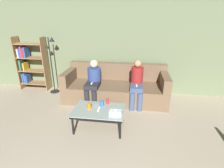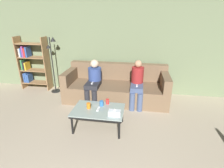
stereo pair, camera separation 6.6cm
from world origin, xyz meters
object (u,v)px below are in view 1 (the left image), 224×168
object	(u,v)px
bookshelf	(29,64)
seated_person_mid_left	(137,82)
cup_far_center	(102,103)
standing_lamp	(52,60)
game_remote	(99,109)
coffee_table	(99,111)
cup_near_left	(108,102)
couch	(116,87)
seated_person_left_end	(93,80)
tissue_box	(115,113)
cup_near_right	(89,106)

from	to	relation	value
bookshelf	seated_person_mid_left	bearing A→B (deg)	-10.45
cup_far_center	standing_lamp	world-z (taller)	standing_lamp
cup_far_center	game_remote	world-z (taller)	cup_far_center
cup_far_center	coffee_table	bearing A→B (deg)	-101.37
coffee_table	cup_near_left	distance (m)	0.30
coffee_table	cup_near_left	xyz separation A→B (m)	(0.13, 0.25, 0.09)
couch	cup_far_center	world-z (taller)	couch
bookshelf	seated_person_left_end	xyz separation A→B (m)	(2.05, -0.57, -0.19)
bookshelf	cup_far_center	bearing A→B (deg)	-31.87
couch	seated_person_left_end	xyz separation A→B (m)	(-0.54, -0.23, 0.26)
coffee_table	seated_person_mid_left	distance (m)	1.33
cup_near_left	tissue_box	distance (m)	0.47
couch	cup_far_center	size ratio (longest dim) A/B	24.99
cup_near_left	standing_lamp	bearing A→B (deg)	143.93
seated_person_left_end	tissue_box	bearing A→B (deg)	-60.80
cup_near_right	seated_person_mid_left	bearing A→B (deg)	50.66
cup_near_right	game_remote	size ratio (longest dim) A/B	0.75
cup_near_left	bookshelf	bearing A→B (deg)	150.77
coffee_table	game_remote	distance (m)	0.05
couch	seated_person_mid_left	size ratio (longest dim) A/B	2.37
game_remote	bookshelf	xyz separation A→B (m)	(-2.42, 1.68, 0.36)
bookshelf	standing_lamp	world-z (taller)	standing_lamp
tissue_box	cup_near_right	bearing A→B (deg)	161.42
game_remote	bookshelf	world-z (taller)	bookshelf
coffee_table	seated_person_left_end	xyz separation A→B (m)	(-0.37, 1.11, 0.21)
tissue_box	seated_person_mid_left	xyz separation A→B (m)	(0.36, 1.27, 0.12)
seated_person_mid_left	cup_near_left	bearing A→B (deg)	-123.65
cup_near_left	standing_lamp	size ratio (longest dim) A/B	0.07
cup_near_left	seated_person_left_end	bearing A→B (deg)	120.43
tissue_box	seated_person_left_end	size ratio (longest dim) A/B	0.20
cup_near_right	game_remote	world-z (taller)	cup_near_right
seated_person_mid_left	game_remote	bearing A→B (deg)	-122.42
couch	cup_far_center	xyz separation A→B (m)	(-0.13, -1.19, 0.14)
cup_near_right	tissue_box	distance (m)	0.56
standing_lamp	bookshelf	bearing A→B (deg)	169.80
couch	coffee_table	bearing A→B (deg)	-96.94
cup_near_right	bookshelf	xyz separation A→B (m)	(-2.23, 1.67, 0.31)
cup_far_center	seated_person_left_end	xyz separation A→B (m)	(-0.40, 0.96, 0.12)
coffee_table	cup_near_right	distance (m)	0.22
game_remote	tissue_box	bearing A→B (deg)	-26.18
cup_near_left	tissue_box	world-z (taller)	tissue_box
coffee_table	cup_near_left	world-z (taller)	cup_near_left
couch	cup_near_right	world-z (taller)	couch
tissue_box	coffee_table	bearing A→B (deg)	153.82
couch	seated_person_left_end	size ratio (longest dim) A/B	2.43
coffee_table	cup_far_center	xyz separation A→B (m)	(0.03, 0.15, 0.09)
cup_near_right	standing_lamp	xyz separation A→B (m)	(-1.44, 1.53, 0.49)
cup_near_right	bookshelf	bearing A→B (deg)	143.21
couch	cup_far_center	distance (m)	1.21
game_remote	seated_person_left_end	bearing A→B (deg)	108.60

